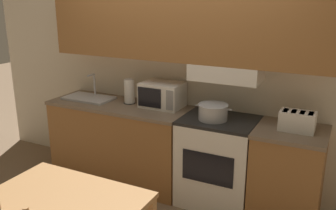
{
  "coord_description": "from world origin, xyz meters",
  "views": [
    {
      "loc": [
        1.58,
        -3.6,
        2.07
      ],
      "look_at": [
        0.05,
        -0.55,
        1.05
      ],
      "focal_mm": 40.0,
      "sensor_mm": 36.0,
      "label": 1
    }
  ],
  "objects_px": {
    "stove_range": "(218,161)",
    "microwave": "(162,95)",
    "paper_towel_roll": "(129,91)",
    "cooking_pot": "(213,111)",
    "sink_basin": "(89,97)",
    "toaster": "(297,121)"
  },
  "relations": [
    {
      "from": "stove_range",
      "to": "microwave",
      "type": "bearing_deg",
      "value": 170.81
    },
    {
      "from": "paper_towel_roll",
      "to": "cooking_pot",
      "type": "bearing_deg",
      "value": -6.53
    },
    {
      "from": "microwave",
      "to": "sink_basin",
      "type": "bearing_deg",
      "value": -172.78
    },
    {
      "from": "sink_basin",
      "to": "paper_towel_roll",
      "type": "relative_size",
      "value": 2.07
    },
    {
      "from": "microwave",
      "to": "paper_towel_roll",
      "type": "distance_m",
      "value": 0.39
    },
    {
      "from": "toaster",
      "to": "paper_towel_roll",
      "type": "height_order",
      "value": "paper_towel_roll"
    },
    {
      "from": "microwave",
      "to": "cooking_pot",
      "type": "bearing_deg",
      "value": -14.2
    },
    {
      "from": "paper_towel_roll",
      "to": "microwave",
      "type": "bearing_deg",
      "value": 6.43
    },
    {
      "from": "cooking_pot",
      "to": "toaster",
      "type": "xyz_separation_m",
      "value": [
        0.77,
        0.05,
        0.01
      ]
    },
    {
      "from": "stove_range",
      "to": "microwave",
      "type": "distance_m",
      "value": 0.91
    },
    {
      "from": "stove_range",
      "to": "paper_towel_roll",
      "type": "xyz_separation_m",
      "value": [
        -1.07,
        0.07,
        0.58
      ]
    },
    {
      "from": "microwave",
      "to": "sink_basin",
      "type": "xyz_separation_m",
      "value": [
        -0.9,
        -0.11,
        -0.11
      ]
    },
    {
      "from": "cooking_pot",
      "to": "toaster",
      "type": "bearing_deg",
      "value": 3.71
    },
    {
      "from": "stove_range",
      "to": "toaster",
      "type": "relative_size",
      "value": 2.84
    },
    {
      "from": "cooking_pot",
      "to": "toaster",
      "type": "distance_m",
      "value": 0.77
    },
    {
      "from": "stove_range",
      "to": "paper_towel_roll",
      "type": "relative_size",
      "value": 3.33
    },
    {
      "from": "sink_basin",
      "to": "toaster",
      "type": "bearing_deg",
      "value": 0.08
    },
    {
      "from": "stove_range",
      "to": "sink_basin",
      "type": "distance_m",
      "value": 1.65
    },
    {
      "from": "toaster",
      "to": "sink_basin",
      "type": "distance_m",
      "value": 2.3
    },
    {
      "from": "stove_range",
      "to": "sink_basin",
      "type": "relative_size",
      "value": 1.61
    },
    {
      "from": "cooking_pot",
      "to": "microwave",
      "type": "height_order",
      "value": "microwave"
    },
    {
      "from": "sink_basin",
      "to": "stove_range",
      "type": "bearing_deg",
      "value": 0.1
    }
  ]
}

